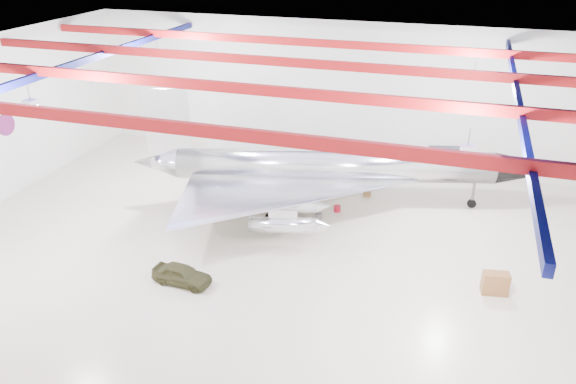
% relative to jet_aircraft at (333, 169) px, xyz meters
% --- Properties ---
extents(floor, '(40.00, 40.00, 0.00)m').
position_rel_jet_aircraft_xyz_m(floor, '(-1.97, -6.72, -2.61)').
color(floor, beige).
rests_on(floor, ground).
extents(wall_back, '(40.00, 0.00, 40.00)m').
position_rel_jet_aircraft_xyz_m(wall_back, '(-1.97, 8.28, 2.89)').
color(wall_back, silver).
rests_on(wall_back, floor).
extents(ceiling, '(40.00, 40.00, 0.00)m').
position_rel_jet_aircraft_xyz_m(ceiling, '(-1.97, -6.72, 8.39)').
color(ceiling, '#0A0F38').
rests_on(ceiling, wall_back).
extents(ceiling_structure, '(39.50, 29.50, 1.08)m').
position_rel_jet_aircraft_xyz_m(ceiling_structure, '(-1.97, -6.72, 7.71)').
color(ceiling_structure, maroon).
rests_on(ceiling_structure, ceiling).
extents(wall_roundel, '(0.10, 1.50, 1.50)m').
position_rel_jet_aircraft_xyz_m(wall_roundel, '(-21.91, -4.72, 2.39)').
color(wall_roundel, '#B21414').
rests_on(wall_roundel, wall_left).
extents(jet_aircraft, '(28.69, 20.47, 7.97)m').
position_rel_jet_aircraft_xyz_m(jet_aircraft, '(0.00, 0.00, 0.00)').
color(jet_aircraft, silver).
rests_on(jet_aircraft, floor).
extents(jeep, '(3.31, 1.49, 1.10)m').
position_rel_jet_aircraft_xyz_m(jeep, '(-5.39, -11.57, -2.06)').
color(jeep, '#37351B').
rests_on(jeep, floor).
extents(desk, '(1.43, 0.89, 1.22)m').
position_rel_jet_aircraft_xyz_m(desk, '(10.45, -7.43, -2.00)').
color(desk, brown).
rests_on(desk, floor).
extents(crate_ply, '(0.53, 0.45, 0.34)m').
position_rel_jet_aircraft_xyz_m(crate_ply, '(-4.58, -0.72, -2.45)').
color(crate_ply, olive).
rests_on(crate_ply, floor).
extents(engine_drum, '(0.56, 0.56, 0.45)m').
position_rel_jet_aircraft_xyz_m(engine_drum, '(-0.35, -2.34, -2.39)').
color(engine_drum, '#59595B').
rests_on(engine_drum, floor).
extents(parts_bin, '(0.62, 0.54, 0.37)m').
position_rel_jet_aircraft_xyz_m(parts_bin, '(2.02, 2.10, -2.43)').
color(parts_bin, olive).
rests_on(parts_bin, floor).
extents(crate_small, '(0.37, 0.30, 0.25)m').
position_rel_jet_aircraft_xyz_m(crate_small, '(-6.92, 1.77, -2.49)').
color(crate_small, '#59595B').
rests_on(crate_small, floor).
extents(tool_chest, '(0.54, 0.54, 0.42)m').
position_rel_jet_aircraft_xyz_m(tool_chest, '(0.57, -0.89, -2.41)').
color(tool_chest, '#A81022').
rests_on(tool_chest, floor).
extents(spares_box, '(0.48, 0.48, 0.36)m').
position_rel_jet_aircraft_xyz_m(spares_box, '(1.76, 3.51, -2.43)').
color(spares_box, '#59595B').
rests_on(spares_box, floor).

